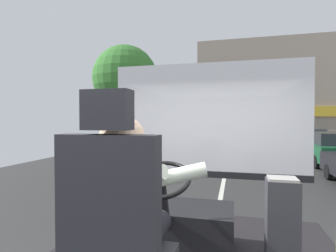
{
  "coord_description": "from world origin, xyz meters",
  "views": [
    {
      "loc": [
        0.35,
        -1.82,
        1.98
      ],
      "look_at": [
        -0.35,
        0.94,
        1.91
      ],
      "focal_mm": 28.29,
      "sensor_mm": 36.0,
      "label": 1
    }
  ],
  "objects_px": {
    "fare_box": "(282,220)",
    "parked_car_green": "(332,148)",
    "driver_seat": "(118,248)",
    "steering_console": "(174,225)",
    "parked_car_silver": "(305,139)",
    "parked_car_red": "(282,135)",
    "bus_driver": "(126,204)"
  },
  "relations": [
    {
      "from": "driver_seat",
      "to": "steering_console",
      "type": "height_order",
      "value": "driver_seat"
    },
    {
      "from": "fare_box",
      "to": "parked_car_silver",
      "type": "relative_size",
      "value": 0.16
    },
    {
      "from": "parked_car_green",
      "to": "parked_car_red",
      "type": "xyz_separation_m",
      "value": [
        -0.19,
        11.43,
        -0.11
      ]
    },
    {
      "from": "bus_driver",
      "to": "parked_car_red",
      "type": "xyz_separation_m",
      "value": [
        4.46,
        23.08,
        -0.91
      ]
    },
    {
      "from": "parked_car_green",
      "to": "parked_car_red",
      "type": "relative_size",
      "value": 1.04
    },
    {
      "from": "driver_seat",
      "to": "parked_car_silver",
      "type": "relative_size",
      "value": 0.3
    },
    {
      "from": "fare_box",
      "to": "bus_driver",
      "type": "bearing_deg",
      "value": -130.42
    },
    {
      "from": "parked_car_silver",
      "to": "parked_car_red",
      "type": "bearing_deg",
      "value": 93.69
    },
    {
      "from": "driver_seat",
      "to": "steering_console",
      "type": "xyz_separation_m",
      "value": [
        -0.0,
        1.22,
        -0.36
      ]
    },
    {
      "from": "parked_car_green",
      "to": "parked_car_red",
      "type": "height_order",
      "value": "parked_car_green"
    },
    {
      "from": "bus_driver",
      "to": "parked_car_silver",
      "type": "bearing_deg",
      "value": 74.09
    },
    {
      "from": "parked_car_silver",
      "to": "parked_car_red",
      "type": "height_order",
      "value": "parked_car_silver"
    },
    {
      "from": "fare_box",
      "to": "parked_car_green",
      "type": "relative_size",
      "value": 0.18
    },
    {
      "from": "bus_driver",
      "to": "parked_car_silver",
      "type": "relative_size",
      "value": 0.18
    },
    {
      "from": "parked_car_green",
      "to": "parked_car_silver",
      "type": "bearing_deg",
      "value": 87.81
    },
    {
      "from": "fare_box",
      "to": "parked_car_silver",
      "type": "bearing_deg",
      "value": 76.21
    },
    {
      "from": "steering_console",
      "to": "parked_car_red",
      "type": "relative_size",
      "value": 0.28
    },
    {
      "from": "fare_box",
      "to": "parked_car_red",
      "type": "height_order",
      "value": "fare_box"
    },
    {
      "from": "driver_seat",
      "to": "parked_car_green",
      "type": "distance_m",
      "value": 12.66
    },
    {
      "from": "steering_console",
      "to": "fare_box",
      "type": "height_order",
      "value": "steering_console"
    },
    {
      "from": "steering_console",
      "to": "fare_box",
      "type": "distance_m",
      "value": 0.96
    },
    {
      "from": "driver_seat",
      "to": "steering_console",
      "type": "distance_m",
      "value": 1.28
    },
    {
      "from": "fare_box",
      "to": "parked_car_green",
      "type": "height_order",
      "value": "fare_box"
    },
    {
      "from": "steering_console",
      "to": "parked_car_silver",
      "type": "distance_m",
      "value": 16.64
    },
    {
      "from": "parked_car_green",
      "to": "parked_car_red",
      "type": "distance_m",
      "value": 11.43
    },
    {
      "from": "driver_seat",
      "to": "parked_car_red",
      "type": "distance_m",
      "value": 23.63
    },
    {
      "from": "fare_box",
      "to": "parked_car_silver",
      "type": "distance_m",
      "value": 16.4
    },
    {
      "from": "bus_driver",
      "to": "steering_console",
      "type": "relative_size",
      "value": 0.74
    },
    {
      "from": "fare_box",
      "to": "parked_car_green",
      "type": "bearing_deg",
      "value": 70.66
    },
    {
      "from": "steering_console",
      "to": "parked_car_green",
      "type": "distance_m",
      "value": 11.52
    },
    {
      "from": "bus_driver",
      "to": "steering_console",
      "type": "bearing_deg",
      "value": 90.0
    },
    {
      "from": "fare_box",
      "to": "parked_car_silver",
      "type": "height_order",
      "value": "fare_box"
    }
  ]
}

